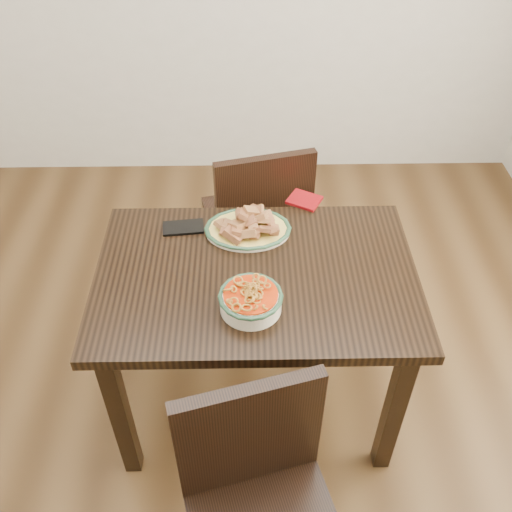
{
  "coord_description": "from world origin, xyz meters",
  "views": [
    {
      "loc": [
        0.04,
        -1.47,
        2.11
      ],
      "look_at": [
        0.06,
        -0.04,
        0.81
      ],
      "focal_mm": 40.0,
      "sensor_mm": 36.0,
      "label": 1
    }
  ],
  "objects_px": {
    "fish_plate": "(248,222)",
    "chair_near": "(260,499)",
    "dining_table": "(256,295)",
    "chair_far": "(258,219)",
    "smartphone": "(183,227)",
    "noodle_bowl": "(251,299)"
  },
  "relations": [
    {
      "from": "dining_table",
      "to": "noodle_bowl",
      "type": "height_order",
      "value": "noodle_bowl"
    },
    {
      "from": "noodle_bowl",
      "to": "smartphone",
      "type": "distance_m",
      "value": 0.48
    },
    {
      "from": "chair_near",
      "to": "smartphone",
      "type": "relative_size",
      "value": 5.87
    },
    {
      "from": "dining_table",
      "to": "chair_far",
      "type": "height_order",
      "value": "chair_far"
    },
    {
      "from": "chair_near",
      "to": "chair_far",
      "type": "bearing_deg",
      "value": 73.83
    },
    {
      "from": "fish_plate",
      "to": "chair_near",
      "type": "bearing_deg",
      "value": -88.36
    },
    {
      "from": "dining_table",
      "to": "chair_near",
      "type": "relative_size",
      "value": 1.25
    },
    {
      "from": "chair_far",
      "to": "smartphone",
      "type": "relative_size",
      "value": 5.87
    },
    {
      "from": "fish_plate",
      "to": "smartphone",
      "type": "relative_size",
      "value": 2.06
    },
    {
      "from": "dining_table",
      "to": "chair_far",
      "type": "relative_size",
      "value": 1.25
    },
    {
      "from": "dining_table",
      "to": "fish_plate",
      "type": "distance_m",
      "value": 0.27
    },
    {
      "from": "dining_table",
      "to": "smartphone",
      "type": "height_order",
      "value": "smartphone"
    },
    {
      "from": "dining_table",
      "to": "smartphone",
      "type": "relative_size",
      "value": 7.32
    },
    {
      "from": "chair_far",
      "to": "smartphone",
      "type": "distance_m",
      "value": 0.53
    },
    {
      "from": "dining_table",
      "to": "smartphone",
      "type": "bearing_deg",
      "value": 137.63
    },
    {
      "from": "chair_far",
      "to": "noodle_bowl",
      "type": "bearing_deg",
      "value": 73.05
    },
    {
      "from": "fish_plate",
      "to": "noodle_bowl",
      "type": "bearing_deg",
      "value": -89.03
    },
    {
      "from": "dining_table",
      "to": "noodle_bowl",
      "type": "xyz_separation_m",
      "value": [
        -0.02,
        -0.16,
        0.15
      ]
    },
    {
      "from": "chair_far",
      "to": "fish_plate",
      "type": "height_order",
      "value": "chair_far"
    },
    {
      "from": "noodle_bowl",
      "to": "dining_table",
      "type": "bearing_deg",
      "value": 82.92
    },
    {
      "from": "chair_far",
      "to": "noodle_bowl",
      "type": "xyz_separation_m",
      "value": [
        -0.04,
        -0.78,
        0.29
      ]
    },
    {
      "from": "chair_near",
      "to": "smartphone",
      "type": "xyz_separation_m",
      "value": [
        -0.27,
        0.92,
        0.26
      ]
    }
  ]
}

